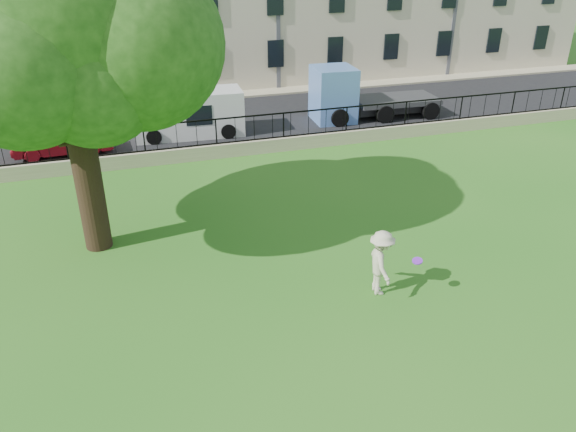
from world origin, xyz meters
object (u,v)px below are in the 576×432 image
object	(u,v)px
man	(381,263)
red_sedan	(62,140)
tree	(55,18)
frisbee	(417,261)
white_van	(189,114)
blue_truck	(374,92)

from	to	relation	value
man	red_sedan	xyz separation A→B (m)	(-8.42, 13.85, -0.24)
tree	man	xyz separation A→B (m)	(7.26, -5.00, -5.81)
frisbee	red_sedan	size ratio (longest dim) A/B	0.07
tree	man	bearing A→B (deg)	-34.56
tree	frisbee	world-z (taller)	tree
frisbee	white_van	size ratio (longest dim) A/B	0.05
tree	blue_truck	world-z (taller)	tree
tree	white_van	distance (m)	12.22
man	red_sedan	bearing A→B (deg)	40.09
white_van	tree	bearing A→B (deg)	-110.70
tree	red_sedan	xyz separation A→B (m)	(-1.16, 8.85, -6.05)
blue_truck	man	bearing A→B (deg)	-111.60
tree	white_van	bearing A→B (deg)	65.33
white_van	blue_truck	distance (m)	9.66
tree	red_sedan	world-z (taller)	tree
red_sedan	white_van	xyz separation A→B (m)	(5.68, 0.98, 0.38)
frisbee	white_van	world-z (taller)	white_van
tree	red_sedan	distance (m)	10.78
blue_truck	frisbee	bearing A→B (deg)	-108.42
frisbee	white_van	xyz separation A→B (m)	(-3.53, 15.31, -0.05)
man	white_van	world-z (taller)	white_van
red_sedan	white_van	distance (m)	5.77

